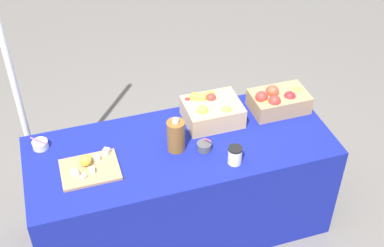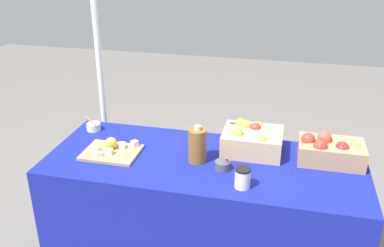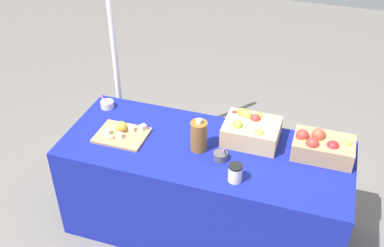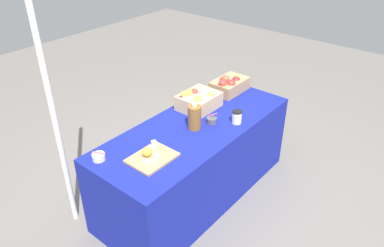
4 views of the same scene
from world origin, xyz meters
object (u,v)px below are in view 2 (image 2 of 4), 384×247
Objects in this scene: sample_bowl_near at (94,127)px; sample_bowl_mid at (223,165)px; cutting_board_front at (112,150)px; tent_pole at (99,58)px; apple_crate_middle at (252,140)px; coffee_cup at (243,178)px; apple_crate_left at (330,150)px; cider_jug at (197,145)px.

sample_bowl_near reaches higher than sample_bowl_mid.
sample_bowl_near reaches higher than cutting_board_front.
sample_bowl_mid is 0.04× the size of tent_pole.
cutting_board_front is at bearing -164.59° from apple_crate_middle.
coffee_cup reaches higher than sample_bowl_near.
tent_pole reaches higher than cutting_board_front.
sample_bowl_mid is (-0.60, -0.23, -0.05)m from apple_crate_left.
coffee_cup is at bearing -139.17° from apple_crate_left.
coffee_cup is (-0.00, -0.43, -0.02)m from apple_crate_middle.
sample_bowl_near is 0.04× the size of tent_pole.
coffee_cup is (0.13, -0.17, 0.03)m from sample_bowl_mid.
sample_bowl_mid is 0.19m from cider_jug.
coffee_cup reaches higher than sample_bowl_mid.
cider_jug reaches higher than sample_bowl_mid.
apple_crate_middle reaches higher than sample_bowl_mid.
sample_bowl_mid is (0.95, -0.32, -0.00)m from sample_bowl_near.
apple_crate_middle is 1.57× the size of cider_jug.
sample_bowl_near is 1.00m from sample_bowl_mid.
sample_bowl_near is 0.84m from cider_jug.
sample_bowl_mid is at bearing -32.90° from tent_pole.
coffee_cup is at bearing -13.29° from cutting_board_front.
sample_bowl_near is (-1.09, 0.06, -0.05)m from apple_crate_middle.
cider_jug is at bearing 142.95° from coffee_cup.
sample_bowl_near is at bearing 161.56° from sample_bowl_mid.
apple_crate_left is at bearing -3.09° from sample_bowl_near.
sample_bowl_mid is (-0.14, -0.26, -0.05)m from apple_crate_middle.
apple_crate_left is 1.05× the size of apple_crate_middle.
sample_bowl_near is at bearing 131.67° from cutting_board_front.
cider_jug is (-0.76, -0.18, 0.03)m from apple_crate_left.
tent_pole is at bearing 164.97° from apple_crate_left.
cider_jug reaches higher than apple_crate_left.
tent_pole is at bearing 118.15° from cutting_board_front.
coffee_cup is (0.83, -0.20, 0.04)m from cutting_board_front.
cider_jug is 0.37m from coffee_cup.
cider_jug is (0.54, 0.03, 0.08)m from cutting_board_front.
apple_crate_middle reaches higher than cutting_board_front.
tent_pole is (-0.34, 0.64, 0.39)m from cutting_board_front.
apple_crate_left reaches higher than apple_crate_middle.
apple_crate_middle is 0.30m from sample_bowl_mid.
coffee_cup is 0.05× the size of tent_pole.
apple_crate_middle is 0.87m from cutting_board_front.
apple_crate_left is 1.12× the size of cutting_board_front.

